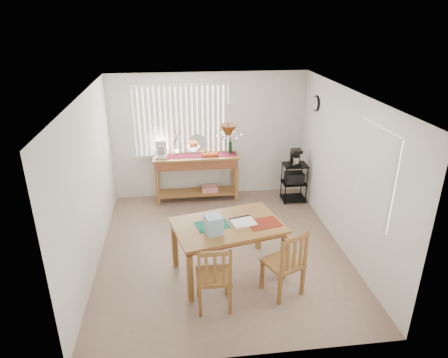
{
  "coord_description": "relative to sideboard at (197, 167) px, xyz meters",
  "views": [
    {
      "loc": [
        -0.66,
        -5.66,
        3.72
      ],
      "look_at": [
        0.1,
        0.55,
        1.05
      ],
      "focal_mm": 32.0,
      "sensor_mm": 36.0,
      "label": 1
    }
  ],
  "objects": [
    {
      "name": "wire_cart",
      "position": [
        1.99,
        -0.3,
        -0.24
      ],
      "size": [
        0.48,
        0.38,
        0.81
      ],
      "color": "black",
      "rests_on": "ground"
    },
    {
      "name": "cart_items",
      "position": [
        1.99,
        -0.29,
        0.23
      ],
      "size": [
        0.19,
        0.23,
        0.33
      ],
      "color": "black",
      "rests_on": "wire_cart"
    },
    {
      "name": "sideboard",
      "position": [
        0.0,
        0.0,
        0.0
      ],
      "size": [
        1.73,
        0.49,
        0.97
      ],
      "color": "olive",
      "rests_on": "ground"
    },
    {
      "name": "ground",
      "position": [
        0.29,
        -1.99,
        -0.74
      ],
      "size": [
        4.0,
        4.5,
        0.01
      ],
      "primitive_type": "cube",
      "color": "gray"
    },
    {
      "name": "chair_right",
      "position": [
        1.02,
        -3.2,
        -0.23
      ],
      "size": [
        0.62,
        0.62,
        1.02
      ],
      "color": "olive",
      "rests_on": "ground"
    },
    {
      "name": "dining_table",
      "position": [
        0.3,
        -2.6,
        0.01
      ],
      "size": [
        1.74,
        1.33,
        0.83
      ],
      "color": "olive",
      "rests_on": "ground"
    },
    {
      "name": "table_items",
      "position": [
        0.18,
        -2.77,
        0.2
      ],
      "size": [
        1.28,
        0.58,
        0.27
      ],
      "color": "#147458",
      "rests_on": "dining_table"
    },
    {
      "name": "room_shell",
      "position": [
        0.29,
        -1.97,
        0.96
      ],
      "size": [
        4.2,
        4.7,
        2.7
      ],
      "color": "white",
      "rests_on": "ground"
    },
    {
      "name": "chair_left",
      "position": [
        0.01,
        -3.36,
        -0.25
      ],
      "size": [
        0.46,
        0.46,
        0.99
      ],
      "color": "olive",
      "rests_on": "ground"
    },
    {
      "name": "sideboard_items",
      "position": [
        -0.28,
        0.02,
        0.39
      ],
      "size": [
        1.65,
        0.41,
        0.75
      ],
      "color": "maroon",
      "rests_on": "sideboard"
    }
  ]
}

